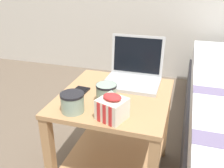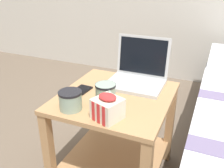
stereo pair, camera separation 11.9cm
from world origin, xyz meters
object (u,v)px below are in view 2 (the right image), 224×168
object	(u,v)px
laptop	(137,75)
mug_front_left	(106,93)
mug_front_right	(71,99)
snack_bag	(108,108)
cell_phone	(79,91)

from	to	relation	value
laptop	mug_front_left	size ratio (longest dim) A/B	2.59
mug_front_right	snack_bag	bearing A→B (deg)	-2.77
cell_phone	laptop	bearing A→B (deg)	44.50
laptop	cell_phone	bearing A→B (deg)	-135.50
laptop	mug_front_right	xyz separation A→B (m)	(-0.19, -0.39, -0.00)
mug_front_left	laptop	bearing A→B (deg)	76.82
snack_bag	cell_phone	bearing A→B (deg)	144.37
mug_front_left	mug_front_right	distance (m)	0.17
mug_front_right	cell_phone	size ratio (longest dim) A/B	0.91
laptop	snack_bag	bearing A→B (deg)	-89.96
mug_front_left	cell_phone	bearing A→B (deg)	165.07
snack_bag	cell_phone	world-z (taller)	snack_bag
laptop	mug_front_left	bearing A→B (deg)	-103.18
snack_bag	cell_phone	xyz separation A→B (m)	(-0.24, 0.17, -0.05)
cell_phone	snack_bag	bearing A→B (deg)	-35.63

